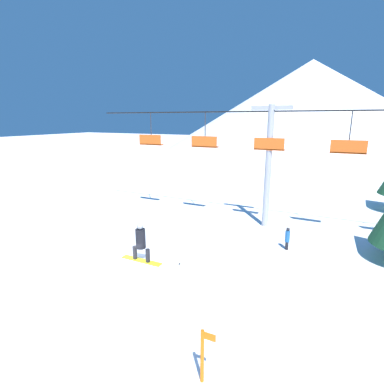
% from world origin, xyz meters
% --- Properties ---
extents(ground_plane, '(220.00, 220.00, 0.00)m').
position_xyz_m(ground_plane, '(0.00, 0.00, 0.00)').
color(ground_plane, white).
extents(mountain_ridge, '(64.53, 64.53, 19.43)m').
position_xyz_m(mountain_ridge, '(0.00, 67.41, 9.72)').
color(mountain_ridge, silver).
rests_on(mountain_ridge, ground_plane).
extents(snow_ramp, '(2.00, 3.82, 1.78)m').
position_xyz_m(snow_ramp, '(1.38, -0.87, 0.89)').
color(snow_ramp, white).
rests_on(snow_ramp, ground_plane).
extents(snowboarder, '(1.59, 0.35, 1.43)m').
position_xyz_m(snowboarder, '(1.08, 0.54, 2.50)').
color(snowboarder, yellow).
rests_on(snowboarder, snow_ramp).
extents(chairlift, '(25.02, 0.44, 7.56)m').
position_xyz_m(chairlift, '(3.20, 10.95, 4.79)').
color(chairlift, '#9E9EA3').
rests_on(chairlift, ground_plane).
extents(trail_marker, '(0.41, 0.10, 1.55)m').
position_xyz_m(trail_marker, '(4.41, -1.54, 0.83)').
color(trail_marker, orange).
rests_on(trail_marker, ground_plane).
extents(distant_skier, '(0.24, 0.24, 1.23)m').
position_xyz_m(distant_skier, '(5.06, 7.88, 0.67)').
color(distant_skier, black).
rests_on(distant_skier, ground_plane).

